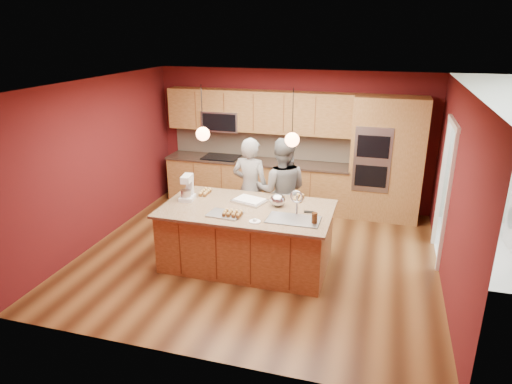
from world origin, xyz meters
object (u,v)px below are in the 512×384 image
(island, at_px, (248,236))
(person_right, at_px, (282,191))
(stand_mixer, at_px, (187,189))
(mixing_bowl, at_px, (278,200))
(person_left, at_px, (250,189))

(island, xyz_separation_m, person_right, (0.29, 0.96, 0.42))
(stand_mixer, bearing_deg, mixing_bowl, -2.89)
(person_left, bearing_deg, person_right, -173.41)
(person_right, distance_m, mixing_bowl, 0.78)
(person_left, height_order, person_right, person_right)
(island, bearing_deg, person_left, 104.44)
(mixing_bowl, bearing_deg, stand_mixer, -174.98)
(stand_mixer, bearing_deg, person_left, 41.63)
(person_right, bearing_deg, mixing_bowl, 90.60)
(island, height_order, stand_mixer, stand_mixer)
(island, bearing_deg, person_right, 73.03)
(stand_mixer, height_order, mixing_bowl, stand_mixer)
(person_right, relative_size, stand_mixer, 4.55)
(person_left, bearing_deg, stand_mixer, 56.13)
(stand_mixer, bearing_deg, island, -12.50)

